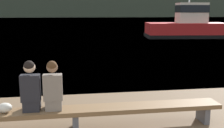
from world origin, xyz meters
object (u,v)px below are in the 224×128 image
person_right (53,88)px  tugboat_red (188,27)px  bench_main (75,112)px  person_left (31,88)px  shopping_bag (5,108)px

person_right → tugboat_red: bearing=59.6°
bench_main → person_left: (-0.87, 0.00, 0.56)m
tugboat_red → shopping_bag: bearing=154.3°
bench_main → person_left: size_ratio=6.04×
person_right → shopping_bag: person_right is taller
bench_main → tugboat_red: tugboat_red is taller
person_left → shopping_bag: person_left is taller
bench_main → person_left: 1.03m
person_left → tugboat_red: size_ratio=0.13×
bench_main → shopping_bag: size_ratio=22.28×
person_left → person_right: size_ratio=1.02×
shopping_bag → tugboat_red: 23.44m
person_left → shopping_bag: bearing=-177.9°
bench_main → tugboat_red: size_ratio=0.78×
person_right → tugboat_red: tugboat_red is taller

